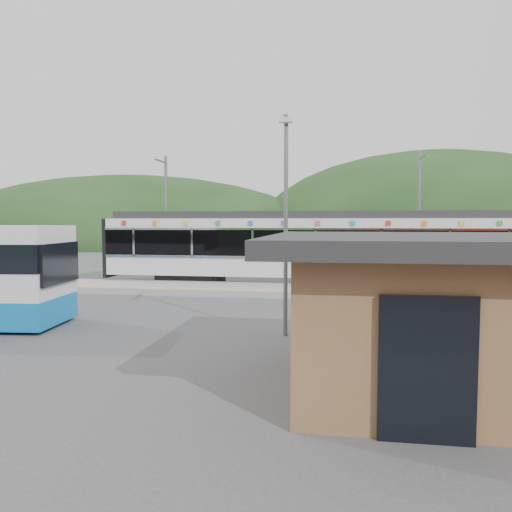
# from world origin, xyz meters

# --- Properties ---
(ground) EXTENTS (120.00, 120.00, 0.00)m
(ground) POSITION_xyz_m (0.00, 0.00, 0.00)
(ground) COLOR #4C4C4F
(ground) RESTS_ON ground
(hills) EXTENTS (146.00, 149.00, 26.00)m
(hills) POSITION_xyz_m (6.19, 5.29, 0.00)
(hills) COLOR #1E3D19
(hills) RESTS_ON ground
(platform) EXTENTS (26.00, 3.20, 0.30)m
(platform) POSITION_xyz_m (0.00, 3.30, 0.15)
(platform) COLOR #9E9E99
(platform) RESTS_ON ground
(yellow_line) EXTENTS (26.00, 0.10, 0.01)m
(yellow_line) POSITION_xyz_m (0.00, 2.00, 0.30)
(yellow_line) COLOR yellow
(yellow_line) RESTS_ON platform
(train) EXTENTS (20.44, 3.01, 3.74)m
(train) POSITION_xyz_m (1.24, 6.00, 2.06)
(train) COLOR black
(train) RESTS_ON ground
(catenary_mast_west) EXTENTS (0.18, 1.80, 7.00)m
(catenary_mast_west) POSITION_xyz_m (-7.00, 8.56, 3.65)
(catenary_mast_west) COLOR slate
(catenary_mast_west) RESTS_ON ground
(catenary_mast_east) EXTENTS (0.18, 1.80, 7.00)m
(catenary_mast_east) POSITION_xyz_m (7.00, 8.56, 3.65)
(catenary_mast_east) COLOR slate
(catenary_mast_east) RESTS_ON ground
(lamp_post) EXTENTS (0.36, 1.08, 6.08)m
(lamp_post) POSITION_xyz_m (1.26, -5.09, 3.63)
(lamp_post) COLOR slate
(lamp_post) RESTS_ON ground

